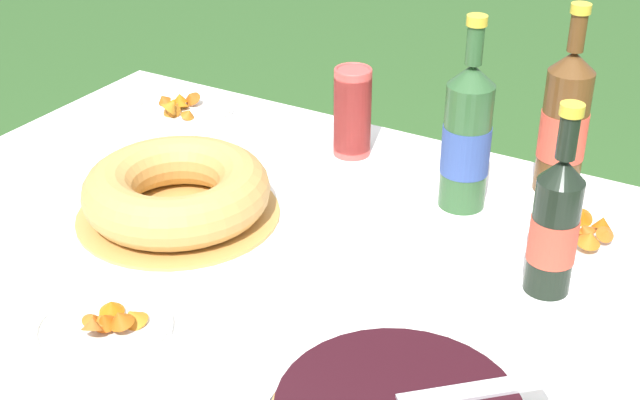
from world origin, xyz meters
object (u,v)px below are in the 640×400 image
object	(u,v)px
cider_bottle_green	(467,138)
snack_plate_far	(104,326)
cider_bottle_amber	(564,123)
juice_bottle_red	(555,225)
bundt_cake	(177,192)
cup_stack	(352,112)
snack_plate_left	(182,109)
snack_plate_near	(577,234)

from	to	relation	value
cider_bottle_green	snack_plate_far	size ratio (longest dim) A/B	1.75
cider_bottle_amber	juice_bottle_red	world-z (taller)	cider_bottle_amber
bundt_cake	juice_bottle_red	world-z (taller)	juice_bottle_red
cider_bottle_green	cider_bottle_amber	bearing A→B (deg)	48.26
bundt_cake	cup_stack	bearing A→B (deg)	68.81
cup_stack	snack_plate_left	xyz separation A→B (m)	(-0.40, -0.01, -0.08)
cider_bottle_amber	snack_plate_near	world-z (taller)	cider_bottle_amber
snack_plate_near	snack_plate_far	bearing A→B (deg)	-131.09
cup_stack	juice_bottle_red	size ratio (longest dim) A/B	0.59
snack_plate_left	cider_bottle_green	bearing A→B (deg)	-5.77
bundt_cake	cider_bottle_green	distance (m)	0.50
cup_stack	snack_plate_near	xyz separation A→B (m)	(0.47, -0.10, -0.07)
snack_plate_far	bundt_cake	bearing A→B (deg)	110.14
cider_bottle_amber	juice_bottle_red	distance (m)	0.33
bundt_cake	snack_plate_far	size ratio (longest dim) A/B	1.79
bundt_cake	cider_bottle_amber	bearing A→B (deg)	38.57
cider_bottle_green	snack_plate_far	distance (m)	0.67
cider_bottle_green	juice_bottle_red	size ratio (longest dim) A/B	1.14
juice_bottle_red	snack_plate_left	distance (m)	0.91
cup_stack	cider_bottle_amber	distance (m)	0.39
snack_plate_near	snack_plate_left	xyz separation A→B (m)	(-0.88, 0.09, -0.00)
bundt_cake	snack_plate_near	world-z (taller)	bundt_cake
cider_bottle_green	juice_bottle_red	bearing A→B (deg)	-40.24
cider_bottle_amber	snack_plate_left	world-z (taller)	cider_bottle_amber
cider_bottle_amber	snack_plate_near	xyz separation A→B (m)	(0.08, -0.16, -0.12)
cider_bottle_amber	juice_bottle_red	size ratio (longest dim) A/B	1.14
juice_bottle_red	snack_plate_left	xyz separation A→B (m)	(-0.88, 0.24, -0.10)
snack_plate_left	cup_stack	bearing A→B (deg)	2.06
cider_bottle_amber	snack_plate_far	bearing A→B (deg)	-119.56
cup_stack	juice_bottle_red	world-z (taller)	juice_bottle_red
cup_stack	cider_bottle_amber	world-z (taller)	cider_bottle_amber
cup_stack	juice_bottle_red	xyz separation A→B (m)	(0.47, -0.26, 0.02)
bundt_cake	cider_bottle_green	world-z (taller)	cider_bottle_green
snack_plate_near	bundt_cake	bearing A→B (deg)	-156.78
bundt_cake	snack_plate_left	bearing A→B (deg)	127.11
cup_stack	snack_plate_near	distance (m)	0.49
cider_bottle_amber	cider_bottle_green	bearing A→B (deg)	-131.74
cider_bottle_amber	snack_plate_near	distance (m)	0.21
snack_plate_far	cider_bottle_amber	bearing A→B (deg)	60.44
bundt_cake	snack_plate_near	size ratio (longest dim) A/B	1.77
snack_plate_near	snack_plate_far	size ratio (longest dim) A/B	1.01
snack_plate_far	cup_stack	bearing A→B (deg)	87.69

